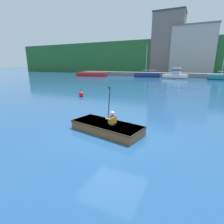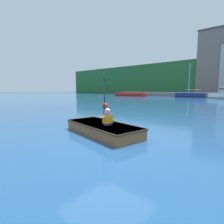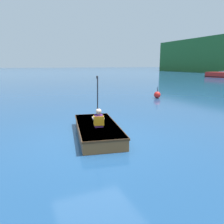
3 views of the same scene
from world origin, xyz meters
name	(u,v)px [view 1 (image 1 of 3)]	position (x,y,z in m)	size (l,w,h in m)	color
ground_plane	(114,135)	(0.00, 0.00, 0.00)	(300.00, 300.00, 0.00)	navy
shoreline_ridge	(190,58)	(0.00, 55.55, 4.75)	(120.00, 20.00, 9.50)	#28602D
waterfront_warehouse_left	(168,44)	(-5.76, 48.46, 8.22)	(8.38, 6.85, 16.41)	#75665B
waterfront_office_block_center	(193,51)	(0.89, 47.91, 6.23)	(11.05, 6.32, 12.44)	#B2A899
marina_dock	(183,75)	(0.00, 35.57, 0.45)	(50.68, 2.40, 0.90)	slate
moored_boat_dock_west_end	(147,75)	(-7.10, 32.24, 0.44)	(5.59, 2.91, 6.62)	navy
moored_boat_dock_center_near	(175,75)	(-1.06, 30.40, 0.71)	(4.77, 2.35, 2.13)	white
moored_boat_dock_center_far	(223,78)	(6.81, 30.65, 0.45)	(4.65, 1.75, 6.78)	#197A84
moored_boat_dock_east_inner	(92,74)	(-19.84, 30.36, 0.41)	(7.48, 3.58, 0.89)	red
rowboat_foreground	(106,126)	(-0.45, 0.19, 0.21)	(3.22, 1.78, 0.36)	brown
person_paddler	(112,118)	(-0.12, 0.13, 0.63)	(0.40, 0.40, 1.50)	#592672
channel_buoy	(81,94)	(-6.11, 6.47, 0.22)	(0.44, 0.44, 0.72)	red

